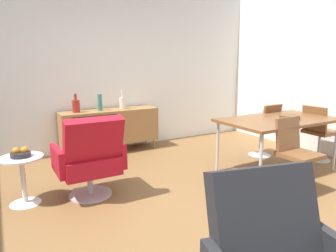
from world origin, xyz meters
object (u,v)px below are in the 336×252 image
Objects in this scene: sideboard at (110,126)px; fruit_bowl at (21,153)px; lounge_chair_red at (90,157)px; side_table_round at (23,175)px; vase_sculptural_dark at (76,106)px; dining_table at (279,122)px; dining_chair_front_left at (295,152)px; wooden_bowl_on_table at (290,117)px; dining_chair_back_right at (264,128)px; vase_cobalt at (100,102)px; vase_ceramic_small at (123,103)px; dining_chair_far_end at (318,131)px.

sideboard reaches higher than fruit_bowl.
lounge_chair_red is 1.82× the size of side_table_round.
sideboard is 1.77m from lounge_chair_red.
dining_table is (2.22, -2.02, -0.13)m from vase_sculptural_dark.
dining_chair_front_left is at bearing -23.32° from side_table_round.
wooden_bowl_on_table is (2.30, -2.13, -0.05)m from vase_sculptural_dark.
lounge_chair_red reaches higher than sideboard.
vase_cobalt is at bearing 146.31° from dining_chair_back_right.
lounge_chair_red is at bearing -177.35° from dining_chair_back_right.
sideboard is at bearing 144.47° from dining_chair_back_right.
vase_cobalt reaches higher than fruit_bowl.
dining_chair_front_left reaches higher than dining_table.
vase_ceramic_small reaches higher than vase_cobalt.
sideboard is 1.99m from fruit_bowl.
dining_chair_far_end is 4.07m from side_table_round.
side_table_round is (-1.67, -1.38, -0.50)m from vase_ceramic_small.
dining_chair_back_right and dining_chair_front_left have the same top height.
dining_chair_front_left is 3.02m from side_table_round.
dining_chair_front_left reaches higher than sideboard.
dining_chair_front_left is at bearing -133.52° from wooden_bowl_on_table.
sideboard is 1.87× the size of dining_chair_far_end.
side_table_round is at bearing -132.88° from vase_cobalt.
vase_sculptural_dark is 0.56× the size of side_table_round.
sideboard is at bearing -179.55° from vase_ceramic_small.
dining_chair_back_right is at bearing -29.59° from vase_sculptural_dark.
vase_sculptural_dark is 1.11× the size of wooden_bowl_on_table.
dining_table is (1.84, -2.02, -0.16)m from vase_cobalt.
dining_table is 6.15× the size of wooden_bowl_on_table.
dining_chair_far_end is at bearing -38.04° from sideboard.
side_table_round is at bearing 178.71° from dining_chair_back_right.
dining_chair_far_end is (0.81, 0.11, -0.30)m from wooden_bowl_on_table.
vase_cobalt is 2.74m from dining_table.
vase_ceramic_small is 2.83m from dining_chair_front_left.
sideboard is 1.87× the size of dining_chair_front_left.
dining_chair_back_right is 3.48m from side_table_round.
vase_cobalt is 0.28× the size of lounge_chair_red.
sideboard is 1.99m from side_table_round.
fruit_bowl is (0.00, 0.00, 0.23)m from side_table_round.
lounge_chair_red is at bearing -98.46° from vase_sculptural_dark.
fruit_bowl is (-0.67, 0.21, 0.09)m from lounge_chair_red.
vase_sculptural_dark is at bearing 146.99° from dining_chair_far_end.
dining_chair_back_right is at bearing 2.65° from lounge_chair_red.
wooden_bowl_on_table is at bearing -12.00° from lounge_chair_red.
sideboard is 3.28m from dining_chair_far_end.
vase_sculptural_dark reaches higher than sideboard.
dining_table is at bearing -11.52° from fruit_bowl.
wooden_bowl_on_table is 0.27× the size of lounge_chair_red.
side_table_round is (-1.43, -1.38, -0.12)m from sideboard.
vase_ceramic_small is at bearing 139.18° from dining_chair_far_end.
fruit_bowl is (-4.01, 0.64, 0.09)m from dining_chair_far_end.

